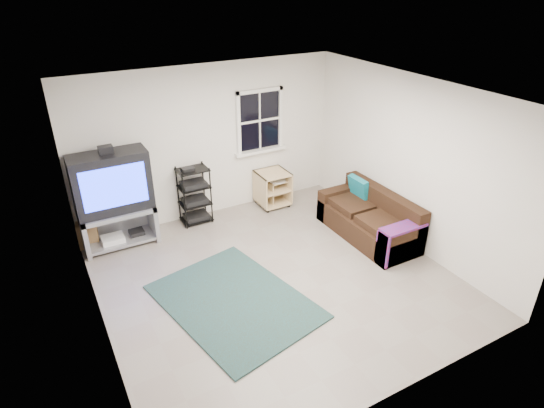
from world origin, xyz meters
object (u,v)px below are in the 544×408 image
av_rack (195,198)px  side_table_left (271,187)px  side_table_right (276,188)px  sofa (370,220)px  tv_unit (113,192)px

av_rack → side_table_left: av_rack is taller
side_table_right → side_table_left: bearing=-163.6°
sofa → tv_unit: bearing=154.6°
tv_unit → av_rack: bearing=4.3°
av_rack → sofa: av_rack is taller
av_rack → side_table_left: size_ratio=1.56×
side_table_left → sofa: 1.96m
av_rack → sofa: bearing=-38.1°
av_rack → tv_unit: bearing=-175.7°
side_table_right → sofa: size_ratio=0.28×
side_table_left → side_table_right: (0.12, 0.03, -0.07)m
sofa → side_table_right: bearing=112.2°
sofa → av_rack: bearing=141.9°
tv_unit → side_table_right: bearing=1.7°
av_rack → sofa: size_ratio=0.57×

